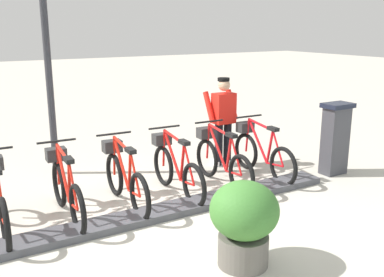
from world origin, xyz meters
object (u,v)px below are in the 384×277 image
lamp_post (45,27)px  bike_docked_3 (124,177)px  worker_near_rack (223,118)px  payment_kiosk (335,137)px  bike_docked_1 (221,160)px  bike_docked_0 (261,152)px  planter_bush (244,219)px  bike_docked_2 (176,168)px  bike_docked_4 (66,188)px

lamp_post → bike_docked_3: bearing=-165.6°
lamp_post → worker_near_rack: bearing=-111.6°
worker_near_rack → payment_kiosk: bearing=-135.1°
payment_kiosk → bike_docked_1: payment_kiosk is taller
bike_docked_0 → lamp_post: (1.98, 3.08, 2.13)m
bike_docked_0 → worker_near_rack: bearing=15.0°
bike_docked_1 → bike_docked_3: bearing=90.0°
payment_kiosk → lamp_post: size_ratio=0.33×
bike_docked_1 → planter_bush: 2.58m
lamp_post → bike_docked_2: bearing=-145.5°
bike_docked_3 → bike_docked_4: same height
payment_kiosk → bike_docked_4: (0.57, 4.62, -0.24)m
bike_docked_2 → planter_bush: bearing=170.2°
planter_bush → bike_docked_0: bearing=-42.9°
payment_kiosk → planter_bush: payment_kiosk is taller
bike_docked_0 → bike_docked_3: 2.57m
bike_docked_3 → planter_bush: (-2.26, -0.47, 0.11)m
payment_kiosk → bike_docked_2: payment_kiosk is taller
payment_kiosk → bike_docked_4: size_ratio=0.74×
bike_docked_2 → bike_docked_4: same height
bike_docked_2 → bike_docked_3: same height
bike_docked_4 → lamp_post: bearing=-10.0°
bike_docked_3 → bike_docked_4: size_ratio=1.00×
lamp_post → planter_bush: lamp_post is taller
bike_docked_1 → lamp_post: (1.98, 2.22, 2.13)m
bike_docked_4 → lamp_post: size_ratio=0.44×
payment_kiosk → bike_docked_0: 1.34m
bike_docked_3 → payment_kiosk: bearing=-98.6°
bike_docked_1 → worker_near_rack: size_ratio=1.04×
payment_kiosk → worker_near_rack: bearing=44.9°
bike_docked_0 → bike_docked_4: 3.42m
bike_docked_0 → worker_near_rack: (0.85, 0.23, 0.48)m
worker_near_rack → planter_bush: (-3.11, 1.87, -0.37)m
bike_docked_4 → planter_bush: (-2.26, -1.32, 0.11)m
payment_kiosk → bike_docked_1: (0.57, 2.05, -0.24)m
worker_near_rack → bike_docked_1: bearing=143.5°
bike_docked_2 → planter_bush: 2.29m
bike_docked_2 → planter_bush: size_ratio=1.77×
bike_docked_0 → worker_near_rack: size_ratio=1.04×
payment_kiosk → lamp_post: (2.55, 4.27, 1.89)m
bike_docked_3 → worker_near_rack: bearing=-70.0°
payment_kiosk → bike_docked_0: payment_kiosk is taller
payment_kiosk → bike_docked_3: bearing=81.4°
bike_docked_3 → lamp_post: bearing=14.4°
bike_docked_0 → planter_bush: (-2.26, 2.10, 0.11)m
bike_docked_1 → worker_near_rack: (0.85, -0.63, 0.48)m
bike_docked_3 → lamp_post: 2.95m
bike_docked_2 → bike_docked_4: bearing=90.0°
bike_docked_4 → payment_kiosk: bearing=-97.1°
bike_docked_1 → payment_kiosk: bearing=-105.6°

